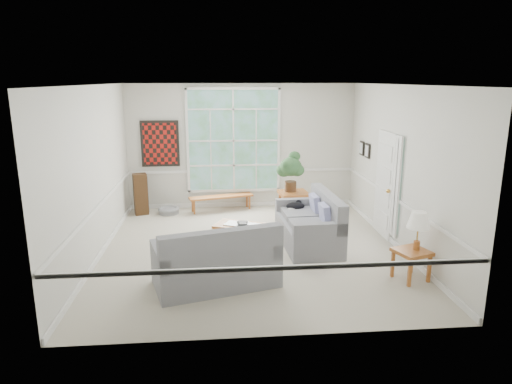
# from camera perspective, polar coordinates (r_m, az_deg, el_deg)

# --- Properties ---
(floor) EXTENTS (5.50, 6.00, 0.01)m
(floor) POSITION_cam_1_polar(r_m,az_deg,el_deg) (8.61, -0.55, -7.17)
(floor) COLOR #B5AE9A
(floor) RESTS_ON ground
(ceiling) EXTENTS (5.50, 6.00, 0.02)m
(ceiling) POSITION_cam_1_polar(r_m,az_deg,el_deg) (8.03, -0.60, 13.26)
(ceiling) COLOR white
(ceiling) RESTS_ON ground
(wall_back) EXTENTS (5.50, 0.02, 3.00)m
(wall_back) POSITION_cam_1_polar(r_m,az_deg,el_deg) (11.14, -1.80, 5.70)
(wall_back) COLOR silver
(wall_back) RESTS_ON ground
(wall_front) EXTENTS (5.50, 0.02, 3.00)m
(wall_front) POSITION_cam_1_polar(r_m,az_deg,el_deg) (5.29, 1.99, -3.62)
(wall_front) COLOR silver
(wall_front) RESTS_ON ground
(wall_left) EXTENTS (0.02, 6.00, 3.00)m
(wall_left) POSITION_cam_1_polar(r_m,az_deg,el_deg) (8.43, -19.55, 2.23)
(wall_left) COLOR silver
(wall_left) RESTS_ON ground
(wall_right) EXTENTS (0.02, 6.00, 3.00)m
(wall_right) POSITION_cam_1_polar(r_m,az_deg,el_deg) (8.84, 17.53, 2.89)
(wall_right) COLOR silver
(wall_right) RESTS_ON ground
(window_back) EXTENTS (2.30, 0.08, 2.40)m
(window_back) POSITION_cam_1_polar(r_m,az_deg,el_deg) (11.07, -2.83, 6.42)
(window_back) COLOR white
(window_back) RESTS_ON wall_back
(entry_door) EXTENTS (0.08, 0.90, 2.10)m
(entry_door) POSITION_cam_1_polar(r_m,az_deg,el_deg) (9.46, 15.74, 0.92)
(entry_door) COLOR white
(entry_door) RESTS_ON floor
(door_sidelight) EXTENTS (0.08, 0.26, 1.90)m
(door_sidelight) POSITION_cam_1_polar(r_m,az_deg,el_deg) (8.86, 17.19, 0.63)
(door_sidelight) COLOR white
(door_sidelight) RESTS_ON wall_right
(wall_art) EXTENTS (0.90, 0.06, 1.10)m
(wall_art) POSITION_cam_1_polar(r_m,az_deg,el_deg) (11.14, -11.91, 5.93)
(wall_art) COLOR #5C120E
(wall_art) RESTS_ON wall_back
(wall_frame_near) EXTENTS (0.04, 0.26, 0.32)m
(wall_frame_near) POSITION_cam_1_polar(r_m,az_deg,el_deg) (10.43, 13.71, 5.02)
(wall_frame_near) COLOR black
(wall_frame_near) RESTS_ON wall_right
(wall_frame_far) EXTENTS (0.04, 0.26, 0.32)m
(wall_frame_far) POSITION_cam_1_polar(r_m,az_deg,el_deg) (10.80, 13.04, 5.36)
(wall_frame_far) COLOR black
(wall_frame_far) RESTS_ON wall_right
(loveseat_right) EXTENTS (1.03, 1.88, 1.00)m
(loveseat_right) POSITION_cam_1_polar(r_m,az_deg,el_deg) (8.74, 6.54, -3.45)
(loveseat_right) COLOR gray
(loveseat_right) RESTS_ON floor
(loveseat_front) EXTENTS (2.03, 1.41, 1.00)m
(loveseat_front) POSITION_cam_1_polar(r_m,az_deg,el_deg) (7.05, -5.08, -7.72)
(loveseat_front) COLOR gray
(loveseat_front) RESTS_ON floor
(coffee_table) EXTENTS (1.16, 0.93, 0.38)m
(coffee_table) POSITION_cam_1_polar(r_m,az_deg,el_deg) (8.83, -1.77, -5.28)
(coffee_table) COLOR #A65A25
(coffee_table) RESTS_ON floor
(pewter_bowl) EXTENTS (0.32, 0.32, 0.07)m
(pewter_bowl) POSITION_cam_1_polar(r_m,az_deg,el_deg) (8.74, -1.70, -3.91)
(pewter_bowl) COLOR #9C9CA2
(pewter_bowl) RESTS_ON coffee_table
(window_bench) EXTENTS (1.57, 0.67, 0.36)m
(window_bench) POSITION_cam_1_polar(r_m,az_deg,el_deg) (11.05, -4.36, -1.40)
(window_bench) COLOR #A65A25
(window_bench) RESTS_ON floor
(end_table) EXTENTS (0.69, 0.69, 0.63)m
(end_table) POSITION_cam_1_polar(r_m,az_deg,el_deg) (10.35, 4.69, -1.68)
(end_table) COLOR #A65A25
(end_table) RESTS_ON floor
(houseplant) EXTENTS (0.65, 0.65, 0.91)m
(houseplant) POSITION_cam_1_polar(r_m,az_deg,el_deg) (10.23, 4.36, 2.59)
(houseplant) COLOR #2E562E
(houseplant) RESTS_ON end_table
(side_table) EXTENTS (0.61, 0.61, 0.49)m
(side_table) POSITION_cam_1_polar(r_m,az_deg,el_deg) (7.68, 18.78, -8.61)
(side_table) COLOR #A65A25
(side_table) RESTS_ON floor
(table_lamp) EXTENTS (0.42, 0.42, 0.61)m
(table_lamp) POSITION_cam_1_polar(r_m,az_deg,el_deg) (7.55, 19.57, -4.60)
(table_lamp) COLOR white
(table_lamp) RESTS_ON side_table
(pet_bed) EXTENTS (0.61, 0.61, 0.14)m
(pet_bed) POSITION_cam_1_polar(r_m,az_deg,el_deg) (10.99, -10.85, -2.28)
(pet_bed) COLOR slate
(pet_bed) RESTS_ON floor
(floor_speaker) EXTENTS (0.36, 0.32, 0.97)m
(floor_speaker) POSITION_cam_1_polar(r_m,az_deg,el_deg) (10.96, -14.22, -0.26)
(floor_speaker) COLOR #3D2513
(floor_speaker) RESTS_ON floor
(cat) EXTENTS (0.42, 0.33, 0.18)m
(cat) POSITION_cam_1_polar(r_m,az_deg,el_deg) (9.29, 4.94, -1.71)
(cat) COLOR black
(cat) RESTS_ON loveseat_right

